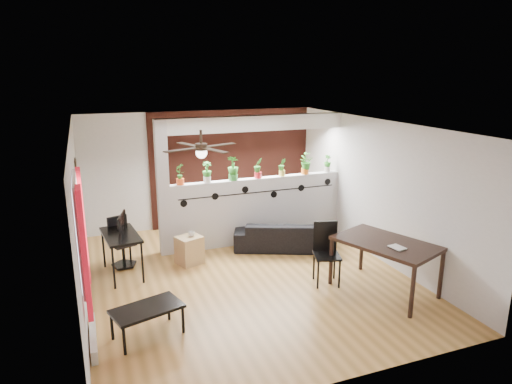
{
  "coord_description": "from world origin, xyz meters",
  "views": [
    {
      "loc": [
        -2.43,
        -6.84,
        3.44
      ],
      "look_at": [
        0.41,
        0.6,
        1.32
      ],
      "focal_mm": 32.0,
      "sensor_mm": 36.0,
      "label": 1
    }
  ],
  "objects_px": {
    "cube_shelf": "(189,250)",
    "computer_desk": "(121,238)",
    "sofa": "(283,235)",
    "potted_plant_2": "(233,167)",
    "folding_chair": "(326,247)",
    "coffee_table": "(147,311)",
    "potted_plant_1": "(207,172)",
    "potted_plant_6": "(327,163)",
    "potted_plant_3": "(258,167)",
    "potted_plant_5": "(305,163)",
    "potted_plant_0": "(180,173)",
    "cup": "(191,234)",
    "potted_plant_4": "(282,167)",
    "dining_table": "(386,247)",
    "ceiling_fan": "(201,149)",
    "office_chair": "(122,245)"
  },
  "relations": [
    {
      "from": "potted_plant_2",
      "to": "office_chair",
      "type": "distance_m",
      "value": 2.55
    },
    {
      "from": "potted_plant_3",
      "to": "cup",
      "type": "distance_m",
      "value": 1.94
    },
    {
      "from": "cube_shelf",
      "to": "computer_desk",
      "type": "bearing_deg",
      "value": 162.6
    },
    {
      "from": "potted_plant_3",
      "to": "cup",
      "type": "height_order",
      "value": "potted_plant_3"
    },
    {
      "from": "potted_plant_3",
      "to": "office_chair",
      "type": "distance_m",
      "value": 3.0
    },
    {
      "from": "potted_plant_2",
      "to": "potted_plant_4",
      "type": "distance_m",
      "value": 1.06
    },
    {
      "from": "potted_plant_0",
      "to": "folding_chair",
      "type": "bearing_deg",
      "value": -47.73
    },
    {
      "from": "potted_plant_2",
      "to": "potted_plant_6",
      "type": "bearing_deg",
      "value": 0.0
    },
    {
      "from": "potted_plant_2",
      "to": "computer_desk",
      "type": "distance_m",
      "value": 2.53
    },
    {
      "from": "potted_plant_3",
      "to": "potted_plant_5",
      "type": "distance_m",
      "value": 1.05
    },
    {
      "from": "potted_plant_2",
      "to": "potted_plant_3",
      "type": "xyz_separation_m",
      "value": [
        0.53,
        0.0,
        -0.04
      ]
    },
    {
      "from": "potted_plant_0",
      "to": "sofa",
      "type": "distance_m",
      "value": 2.38
    },
    {
      "from": "cube_shelf",
      "to": "cup",
      "type": "relative_size",
      "value": 4.46
    },
    {
      "from": "folding_chair",
      "to": "potted_plant_1",
      "type": "bearing_deg",
      "value": 123.61
    },
    {
      "from": "potted_plant_4",
      "to": "folding_chair",
      "type": "distance_m",
      "value": 2.35
    },
    {
      "from": "potted_plant_0",
      "to": "potted_plant_3",
      "type": "height_order",
      "value": "potted_plant_0"
    },
    {
      "from": "potted_plant_6",
      "to": "potted_plant_2",
      "type": "bearing_deg",
      "value": 180.0
    },
    {
      "from": "potted_plant_5",
      "to": "computer_desk",
      "type": "xyz_separation_m",
      "value": [
        -3.83,
        -0.69,
        -0.9
      ]
    },
    {
      "from": "potted_plant_3",
      "to": "potted_plant_5",
      "type": "relative_size",
      "value": 0.95
    },
    {
      "from": "potted_plant_0",
      "to": "potted_plant_4",
      "type": "bearing_deg",
      "value": -0.0
    },
    {
      "from": "potted_plant_1",
      "to": "potted_plant_6",
      "type": "distance_m",
      "value": 2.63
    },
    {
      "from": "potted_plant_3",
      "to": "folding_chair",
      "type": "height_order",
      "value": "potted_plant_3"
    },
    {
      "from": "ceiling_fan",
      "to": "dining_table",
      "type": "distance_m",
      "value": 3.26
    },
    {
      "from": "potted_plant_3",
      "to": "cube_shelf",
      "type": "xyz_separation_m",
      "value": [
        -1.59,
        -0.62,
        -1.31
      ]
    },
    {
      "from": "potted_plant_6",
      "to": "sofa",
      "type": "relative_size",
      "value": 0.2
    },
    {
      "from": "cup",
      "to": "potted_plant_6",
      "type": "bearing_deg",
      "value": 11.16
    },
    {
      "from": "cup",
      "to": "dining_table",
      "type": "height_order",
      "value": "dining_table"
    },
    {
      "from": "ceiling_fan",
      "to": "potted_plant_0",
      "type": "height_order",
      "value": "ceiling_fan"
    },
    {
      "from": "potted_plant_0",
      "to": "potted_plant_5",
      "type": "xyz_separation_m",
      "value": [
        2.63,
        -0.0,
        0.01
      ]
    },
    {
      "from": "folding_chair",
      "to": "coffee_table",
      "type": "relative_size",
      "value": 1.03
    },
    {
      "from": "ceiling_fan",
      "to": "potted_plant_0",
      "type": "distance_m",
      "value": 1.95
    },
    {
      "from": "office_chair",
      "to": "potted_plant_4",
      "type": "bearing_deg",
      "value": 5.04
    },
    {
      "from": "ceiling_fan",
      "to": "dining_table",
      "type": "height_order",
      "value": "ceiling_fan"
    },
    {
      "from": "cup",
      "to": "coffee_table",
      "type": "relative_size",
      "value": 0.12
    },
    {
      "from": "ceiling_fan",
      "to": "sofa",
      "type": "bearing_deg",
      "value": 33.05
    },
    {
      "from": "cube_shelf",
      "to": "computer_desk",
      "type": "xyz_separation_m",
      "value": [
        -1.19,
        -0.07,
        0.42
      ]
    },
    {
      "from": "potted_plant_0",
      "to": "cube_shelf",
      "type": "relative_size",
      "value": 0.8
    },
    {
      "from": "sofa",
      "to": "coffee_table",
      "type": "bearing_deg",
      "value": 59.9
    },
    {
      "from": "dining_table",
      "to": "potted_plant_5",
      "type": "bearing_deg",
      "value": 90.48
    },
    {
      "from": "sofa",
      "to": "coffee_table",
      "type": "xyz_separation_m",
      "value": [
        -2.97,
        -2.23,
        0.11
      ]
    },
    {
      "from": "sofa",
      "to": "potted_plant_2",
      "type": "bearing_deg",
      "value": -9.32
    },
    {
      "from": "potted_plant_2",
      "to": "folding_chair",
      "type": "relative_size",
      "value": 0.47
    },
    {
      "from": "potted_plant_1",
      "to": "potted_plant_3",
      "type": "height_order",
      "value": "potted_plant_3"
    },
    {
      "from": "potted_plant_3",
      "to": "computer_desk",
      "type": "distance_m",
      "value": 3.0
    },
    {
      "from": "sofa",
      "to": "cup",
      "type": "height_order",
      "value": "cup"
    },
    {
      "from": "potted_plant_0",
      "to": "cup",
      "type": "distance_m",
      "value": 1.18
    },
    {
      "from": "potted_plant_0",
      "to": "dining_table",
      "type": "relative_size",
      "value": 0.23
    },
    {
      "from": "potted_plant_4",
      "to": "sofa",
      "type": "bearing_deg",
      "value": -109.76
    },
    {
      "from": "sofa",
      "to": "coffee_table",
      "type": "height_order",
      "value": "sofa"
    },
    {
      "from": "potted_plant_3",
      "to": "sofa",
      "type": "relative_size",
      "value": 0.22
    }
  ]
}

